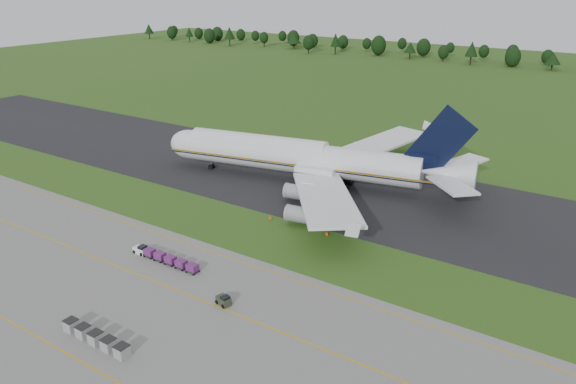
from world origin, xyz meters
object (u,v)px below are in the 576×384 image
Objects in this scene: aircraft at (302,157)px; uld_row at (96,338)px; edge_markers at (298,226)px; utility_cart at (224,301)px; baggage_train at (164,258)px.

uld_row is (10.20, -63.53, -4.80)m from aircraft.
uld_row is 42.69m from edge_markers.
aircraft is 30.26× the size of utility_cart.
aircraft is 6.31× the size of uld_row.
aircraft is at bearing 110.21° from utility_cart.
aircraft is at bearing 99.12° from uld_row.
utility_cart is at bearing -15.04° from baggage_train.
utility_cart is 0.18× the size of edge_markers.
utility_cart is at bearing -69.79° from aircraft.
edge_markers is (10.53, 22.83, -0.53)m from baggage_train.
uld_row reaches higher than utility_cart.
utility_cart is (17.66, -47.97, -5.02)m from aircraft.
aircraft is 24.87m from edge_markers.
baggage_train is 16.38m from utility_cart.
aircraft is at bearing 92.41° from baggage_train.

